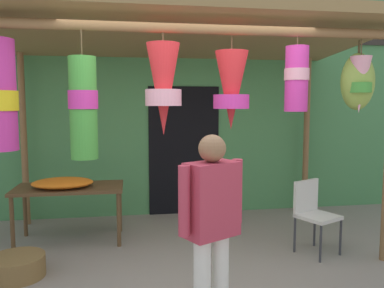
{
  "coord_description": "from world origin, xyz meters",
  "views": [
    {
      "loc": [
        -0.61,
        -3.55,
        1.74
      ],
      "look_at": [
        0.19,
        1.41,
        1.22
      ],
      "focal_mm": 36.51,
      "sensor_mm": 36.0,
      "label": 1
    }
  ],
  "objects": [
    {
      "name": "market_stall_canopy",
      "position": [
        -0.03,
        1.0,
        2.33
      ],
      "size": [
        4.76,
        2.51,
        2.73
      ],
      "color": "brown",
      "rests_on": "ground_plane"
    },
    {
      "name": "shop_facade",
      "position": [
        0.0,
        2.6,
        2.27
      ],
      "size": [
        12.51,
        0.29,
        4.54
      ],
      "color": "#47844C",
      "rests_on": "ground_plane"
    },
    {
      "name": "wicker_basket_by_table",
      "position": [
        -1.75,
        0.44,
        0.11
      ],
      "size": [
        0.54,
        0.54,
        0.22
      ],
      "primitive_type": "cylinder",
      "color": "brown",
      "rests_on": "ground_plane"
    },
    {
      "name": "customer_foreground",
      "position": [
        -0.01,
        -0.77,
        0.88
      ],
      "size": [
        0.53,
        0.38,
        1.51
      ],
      "color": "silver",
      "rests_on": "ground_plane"
    },
    {
      "name": "flower_heap_on_table",
      "position": [
        -1.42,
        1.37,
        0.77
      ],
      "size": [
        0.74,
        0.52,
        0.12
      ],
      "color": "orange",
      "rests_on": "display_table"
    },
    {
      "name": "folding_chair",
      "position": [
        1.49,
        0.61,
        0.5
      ],
      "size": [
        0.53,
        0.53,
        0.84
      ],
      "color": "beige",
      "rests_on": "ground_plane"
    },
    {
      "name": "ground_plane",
      "position": [
        0.0,
        0.0,
        0.0
      ],
      "size": [
        30.0,
        30.0,
        0.0
      ],
      "primitive_type": "plane",
      "color": "gray"
    },
    {
      "name": "display_table",
      "position": [
        -1.37,
        1.43,
        0.63
      ],
      "size": [
        1.32,
        0.67,
        0.7
      ],
      "color": "brown",
      "rests_on": "ground_plane"
    }
  ]
}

